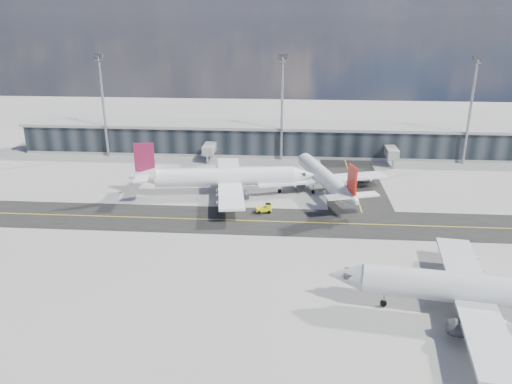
{
  "coord_description": "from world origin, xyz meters",
  "views": [
    {
      "loc": [
        3.22,
        -87.65,
        39.66
      ],
      "look_at": [
        -4.0,
        7.19,
        5.0
      ],
      "focal_mm": 35.0,
      "sensor_mm": 36.0,
      "label": 1
    }
  ],
  "objects_px": {
    "baggage_tug": "(265,208)",
    "airliner_near": "(487,291)",
    "airliner_af": "(222,177)",
    "airliner_redtail": "(325,177)",
    "service_van": "(361,176)"
  },
  "relations": [
    {
      "from": "airliner_af",
      "to": "service_van",
      "type": "xyz_separation_m",
      "value": [
        32.92,
        13.11,
        -3.3
      ]
    },
    {
      "from": "airliner_af",
      "to": "baggage_tug",
      "type": "bearing_deg",
      "value": 36.39
    },
    {
      "from": "baggage_tug",
      "to": "service_van",
      "type": "height_order",
      "value": "baggage_tug"
    },
    {
      "from": "airliner_af",
      "to": "baggage_tug",
      "type": "distance_m",
      "value": 14.99
    },
    {
      "from": "airliner_near",
      "to": "baggage_tug",
      "type": "height_order",
      "value": "airliner_near"
    },
    {
      "from": "airliner_redtail",
      "to": "airliner_near",
      "type": "distance_m",
      "value": 52.46
    },
    {
      "from": "airliner_af",
      "to": "service_van",
      "type": "relative_size",
      "value": 7.26
    },
    {
      "from": "baggage_tug",
      "to": "service_van",
      "type": "relative_size",
      "value": 0.58
    },
    {
      "from": "baggage_tug",
      "to": "airliner_near",
      "type": "bearing_deg",
      "value": 32.35
    },
    {
      "from": "airliner_near",
      "to": "service_van",
      "type": "relative_size",
      "value": 7.32
    },
    {
      "from": "airliner_redtail",
      "to": "baggage_tug",
      "type": "distance_m",
      "value": 18.74
    },
    {
      "from": "airliner_af",
      "to": "airliner_near",
      "type": "relative_size",
      "value": 0.99
    },
    {
      "from": "airliner_af",
      "to": "airliner_redtail",
      "type": "height_order",
      "value": "airliner_af"
    },
    {
      "from": "airliner_near",
      "to": "airliner_redtail",
      "type": "bearing_deg",
      "value": 29.12
    },
    {
      "from": "airliner_redtail",
      "to": "baggage_tug",
      "type": "xyz_separation_m",
      "value": [
        -12.86,
        -13.38,
        -2.64
      ]
    }
  ]
}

